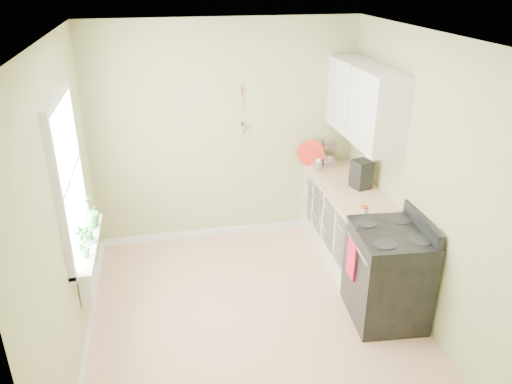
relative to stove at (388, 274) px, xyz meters
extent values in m
cube|color=tan|center=(-1.28, 0.15, -0.49)|extent=(3.20, 3.60, 0.02)
cube|color=white|center=(-1.28, 0.15, 2.23)|extent=(3.20, 3.60, 0.02)
cube|color=#BABB7F|center=(-1.28, 1.96, 0.87)|extent=(3.20, 0.02, 2.70)
cube|color=#BABB7F|center=(-2.89, 0.15, 0.87)|extent=(0.02, 3.60, 2.70)
cube|color=#BABB7F|center=(0.33, 0.15, 0.87)|extent=(0.02, 3.60, 2.70)
cube|color=white|center=(0.02, 1.15, -0.05)|extent=(0.60, 1.60, 0.87)
cube|color=#F1BF93|center=(0.01, 1.15, 0.41)|extent=(0.64, 1.60, 0.04)
cube|color=white|center=(0.15, 1.25, 1.37)|extent=(0.35, 1.40, 0.80)
cube|color=white|center=(-2.87, 0.45, 1.07)|extent=(0.02, 1.00, 1.30)
cube|color=white|center=(-2.85, 0.45, 1.75)|extent=(0.06, 1.14, 0.07)
cube|color=white|center=(-2.85, 0.45, 0.38)|extent=(0.06, 1.14, 0.07)
cube|color=white|center=(-2.85, 0.45, 1.07)|extent=(0.04, 1.00, 0.04)
cube|color=white|center=(-2.79, 0.45, 0.40)|extent=(0.18, 1.14, 0.04)
cube|color=white|center=(-2.82, 0.40, 0.07)|extent=(0.12, 0.50, 0.35)
cylinder|color=#F1BF93|center=(-1.08, 1.93, 1.40)|extent=(0.02, 0.02, 0.10)
cylinder|color=silver|center=(-1.08, 1.93, 1.28)|extent=(0.01, 0.01, 0.16)
cylinder|color=silver|center=(-1.08, 1.93, 0.94)|extent=(0.01, 0.14, 0.14)
cube|color=black|center=(0.00, 0.00, -0.02)|extent=(0.72, 0.83, 0.92)
cube|color=black|center=(0.00, 0.00, 0.45)|extent=(0.72, 0.83, 0.03)
cube|color=black|center=(0.29, 0.00, 0.52)|extent=(0.13, 0.78, 0.14)
cylinder|color=#B2B2B7|center=(-0.34, 0.00, 0.33)|extent=(0.08, 0.63, 0.02)
cube|color=red|center=(-0.34, 0.10, 0.15)|extent=(0.04, 0.22, 0.39)
cube|color=#B2B2B7|center=(0.00, 1.87, 0.47)|extent=(0.19, 0.28, 0.07)
cube|color=#B2B2B7|center=(0.00, 1.99, 0.59)|extent=(0.11, 0.07, 0.20)
cube|color=#B2B2B7|center=(0.00, 1.89, 0.71)|extent=(0.13, 0.27, 0.09)
sphere|color=#B2B2B7|center=(0.00, 1.99, 0.74)|extent=(0.11, 0.11, 0.11)
cylinder|color=silver|center=(0.00, 1.82, 0.52)|extent=(0.15, 0.15, 0.13)
cylinder|color=silver|center=(-0.19, 1.66, 0.50)|extent=(0.10, 0.10, 0.14)
cone|color=silver|center=(-0.19, 1.66, 0.58)|extent=(0.10, 0.10, 0.04)
cylinder|color=silver|center=(-0.26, 1.66, 0.52)|extent=(0.10, 0.02, 0.07)
cube|color=black|center=(0.13, 1.10, 0.59)|extent=(0.23, 0.25, 0.32)
cylinder|color=black|center=(0.10, 1.10, 0.49)|extent=(0.10, 0.10, 0.11)
cylinder|color=red|center=(-0.23, 1.87, 0.60)|extent=(0.34, 0.15, 0.33)
cylinder|color=beige|center=(-0.10, 0.45, 0.47)|extent=(0.08, 0.08, 0.08)
cylinder|color=red|center=(-0.10, 0.45, 0.51)|extent=(0.08, 0.08, 0.01)
imported|color=#327E34|center=(-2.78, 0.19, 0.56)|extent=(0.18, 0.18, 0.29)
imported|color=#327E34|center=(-2.78, 0.50, 0.55)|extent=(0.13, 0.16, 0.27)
imported|color=#327E34|center=(-2.78, 0.76, 0.59)|extent=(0.25, 0.25, 0.34)
camera|label=1|loc=(-2.06, -3.73, 2.72)|focal=35.00mm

